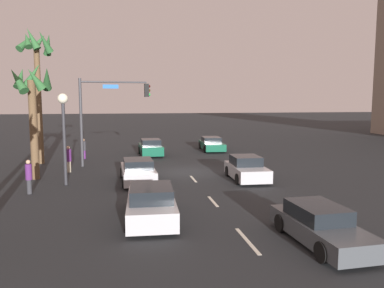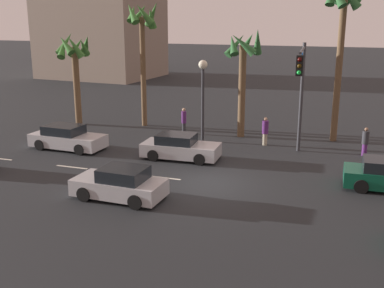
% 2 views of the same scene
% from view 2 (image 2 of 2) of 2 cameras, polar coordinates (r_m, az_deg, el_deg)
% --- Properties ---
extents(ground_plane, '(220.00, 220.00, 0.00)m').
position_cam_2_polar(ground_plane, '(22.61, 2.00, -4.73)').
color(ground_plane, '#232628').
extents(lane_stripe_2, '(1.85, 0.14, 0.01)m').
position_cam_2_polar(lane_stripe_2, '(25.70, -14.27, -2.71)').
color(lane_stripe_2, silver).
rests_on(lane_stripe_2, ground_plane).
extents(lane_stripe_3, '(1.86, 0.14, 0.01)m').
position_cam_2_polar(lane_stripe_3, '(23.36, -3.52, -4.07)').
color(lane_stripe_3, silver).
rests_on(lane_stripe_3, ground_plane).
extents(car_1, '(4.04, 2.04, 1.41)m').
position_cam_2_polar(car_1, '(20.79, -8.66, -4.81)').
color(car_1, '#B7B7BC').
rests_on(car_1, ground_plane).
extents(car_3, '(4.57, 2.12, 1.42)m').
position_cam_2_polar(car_3, '(29.18, -14.83, 0.71)').
color(car_3, '#B7B7BC').
rests_on(car_3, ground_plane).
extents(car_4, '(4.33, 2.06, 1.39)m').
position_cam_2_polar(car_4, '(26.24, -1.47, -0.41)').
color(car_4, '#B7B7BC').
rests_on(car_4, ground_plane).
extents(traffic_signal, '(0.58, 5.05, 6.28)m').
position_cam_2_polar(traffic_signal, '(26.10, 13.01, 7.23)').
color(traffic_signal, '#38383D').
rests_on(traffic_signal, ground_plane).
extents(streetlamp, '(0.56, 0.56, 5.11)m').
position_cam_2_polar(streetlamp, '(29.33, 1.32, 7.28)').
color(streetlamp, '#2D2D33').
rests_on(streetlamp, ground_plane).
extents(pedestrian_0, '(0.43, 0.43, 1.75)m').
position_cam_2_polar(pedestrian_0, '(31.81, -0.98, 2.89)').
color(pedestrian_0, '#333338').
rests_on(pedestrian_0, ground_plane).
extents(pedestrian_1, '(0.53, 0.53, 1.75)m').
position_cam_2_polar(pedestrian_1, '(29.29, 8.81, 1.60)').
color(pedestrian_1, '#B2A58C').
rests_on(pedestrian_1, ground_plane).
extents(pedestrian_2, '(0.53, 0.53, 1.63)m').
position_cam_2_polar(pedestrian_2, '(28.51, 20.16, 0.34)').
color(pedestrian_2, '#59266B').
rests_on(pedestrian_2, ground_plane).
extents(palm_tree_0, '(2.66, 2.67, 7.08)m').
position_cam_2_polar(palm_tree_0, '(30.63, 6.18, 10.02)').
color(palm_tree_0, brown).
rests_on(palm_tree_0, ground_plane).
extents(palm_tree_1, '(2.79, 2.67, 6.69)m').
position_cam_2_polar(palm_tree_1, '(35.14, -14.02, 10.18)').
color(palm_tree_1, brown).
rests_on(palm_tree_1, ground_plane).
extents(palm_tree_2, '(2.40, 2.68, 8.76)m').
position_cam_2_polar(palm_tree_2, '(33.76, -5.95, 13.39)').
color(palm_tree_2, brown).
rests_on(palm_tree_2, ground_plane).
extents(palm_tree_3, '(2.58, 2.80, 9.87)m').
position_cam_2_polar(palm_tree_3, '(30.57, 17.70, 13.99)').
color(palm_tree_3, brown).
rests_on(palm_tree_3, ground_plane).
extents(building_2, '(14.55, 12.15, 18.86)m').
position_cam_2_polar(building_2, '(63.59, -11.07, 16.46)').
color(building_2, gray).
rests_on(building_2, ground_plane).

